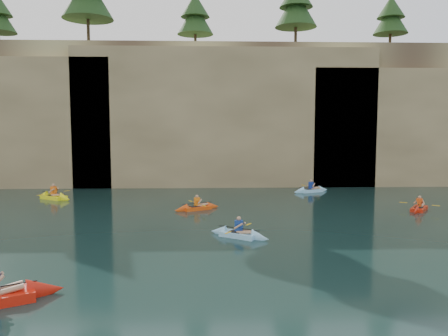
{
  "coord_description": "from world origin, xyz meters",
  "views": [
    {
      "loc": [
        0.58,
        -12.84,
        4.88
      ],
      "look_at": [
        1.3,
        6.73,
        3.0
      ],
      "focal_mm": 35.0,
      "sensor_mm": 36.0,
      "label": 1
    }
  ],
  "objects": [
    {
      "name": "sea_cave_center",
      "position": [
        -4.0,
        21.95,
        1.6
      ],
      "size": [
        3.5,
        1.0,
        3.2
      ],
      "primitive_type": "cube",
      "color": "black",
      "rests_on": "ground"
    },
    {
      "name": "kayaker_yellow",
      "position": [
        -9.77,
        16.51,
        0.16
      ],
      "size": [
        3.08,
        2.38,
        1.3
      ],
      "rotation": [
        0.0,
        0.0,
        -0.58
      ],
      "color": "#FBFA15",
      "rests_on": "ground"
    },
    {
      "name": "cliff_slab_center",
      "position": [
        2.0,
        22.6,
        5.7
      ],
      "size": [
        24.0,
        2.4,
        11.4
      ],
      "primitive_type": "cube",
      "color": "tan",
      "rests_on": "ground"
    },
    {
      "name": "ground",
      "position": [
        0.0,
        0.0,
        0.0
      ],
      "size": [
        160.0,
        160.0,
        0.0
      ],
      "primitive_type": "plane",
      "color": "black",
      "rests_on": "ground"
    },
    {
      "name": "kayaker_orange",
      "position": [
        -0.07,
        12.41,
        0.14
      ],
      "size": [
        2.86,
        1.97,
        1.1
      ],
      "rotation": [
        0.0,
        0.0,
        0.49
      ],
      "color": "#EC4D0E",
      "rests_on": "ground"
    },
    {
      "name": "cliff",
      "position": [
        0.0,
        30.0,
        6.0
      ],
      "size": [
        70.0,
        16.0,
        12.0
      ],
      "primitive_type": "cube",
      "color": "tan",
      "rests_on": "ground"
    },
    {
      "name": "kayaker_red_far",
      "position": [
        12.84,
        11.7,
        0.13
      ],
      "size": [
        2.29,
        2.78,
        1.08
      ],
      "rotation": [
        0.0,
        0.0,
        0.94
      ],
      "color": "red",
      "rests_on": "ground"
    },
    {
      "name": "kayaker_ltblue_near",
      "position": [
        1.93,
        6.0,
        0.14
      ],
      "size": [
        2.83,
        2.19,
        1.15
      ],
      "rotation": [
        0.0,
        0.0,
        -0.58
      ],
      "color": "#98D9FF",
      "rests_on": "ground"
    },
    {
      "name": "sea_cave_east",
      "position": [
        10.0,
        21.95,
        2.25
      ],
      "size": [
        5.0,
        1.0,
        4.5
      ],
      "primitive_type": "cube",
      "color": "black",
      "rests_on": "ground"
    },
    {
      "name": "kayaker_ltblue_mid",
      "position": [
        8.23,
        19.0,
        0.14
      ],
      "size": [
        3.09,
        2.14,
        1.16
      ],
      "rotation": [
        0.0,
        0.0,
        0.42
      ],
      "color": "#98D9FF",
      "rests_on": "ground"
    }
  ]
}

